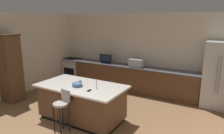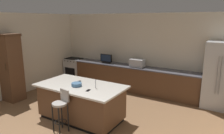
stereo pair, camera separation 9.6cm
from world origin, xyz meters
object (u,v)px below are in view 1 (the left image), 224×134
object	(u,v)px
cabinet_tower	(10,67)
cell_phone	(89,90)
kitchen_island	(82,102)
fruit_bowl	(77,85)
range_oven	(74,69)
bar_stool_center	(62,107)
microwave	(137,63)
tv_monitor	(105,59)
tv_remote	(79,82)
refrigerator	(219,75)

from	to	relation	value
cabinet_tower	cell_phone	size ratio (longest dim) A/B	14.20
kitchen_island	fruit_bowl	bearing A→B (deg)	-104.28
kitchen_island	fruit_bowl	distance (m)	0.51
range_oven	bar_stool_center	world-z (taller)	bar_stool_center
microwave	tv_monitor	world-z (taller)	tv_monitor
tv_monitor	tv_remote	bearing A→B (deg)	-74.21
cell_phone	microwave	bearing A→B (deg)	80.97
range_oven	cell_phone	size ratio (longest dim) A/B	6.24
tv_monitor	bar_stool_center	xyz separation A→B (m)	(0.92, -3.34, -0.47)
bar_stool_center	tv_remote	world-z (taller)	bar_stool_center
bar_stool_center	range_oven	bearing A→B (deg)	137.14
refrigerator	range_oven	world-z (taller)	refrigerator
fruit_bowl	microwave	bearing A→B (deg)	82.17
range_oven	microwave	world-z (taller)	microwave
kitchen_island	tv_monitor	size ratio (longest dim) A/B	4.58
cabinet_tower	fruit_bowl	distance (m)	2.71
tv_monitor	fruit_bowl	distance (m)	2.89
range_oven	cabinet_tower	world-z (taller)	cabinet_tower
fruit_bowl	cell_phone	distance (m)	0.46
bar_stool_center	fruit_bowl	bearing A→B (deg)	103.34
cabinet_tower	microwave	size ratio (longest dim) A/B	4.44
tv_monitor	fruit_bowl	world-z (taller)	tv_monitor
kitchen_island	refrigerator	size ratio (longest dim) A/B	1.15
microwave	tv_monitor	distance (m)	1.27
range_oven	cabinet_tower	bearing A→B (deg)	-93.39
refrigerator	bar_stool_center	xyz separation A→B (m)	(-2.95, -3.35, -0.37)
range_oven	microwave	bearing A→B (deg)	0.02
cabinet_tower	microwave	xyz separation A→B (m)	(3.09, 2.78, -0.06)
range_oven	fruit_bowl	distance (m)	3.81
cell_phone	tv_remote	bearing A→B (deg)	137.45
range_oven	cell_phone	distance (m)	4.19
cabinet_tower	fruit_bowl	xyz separation A→B (m)	(2.70, -0.01, -0.14)
refrigerator	cell_phone	size ratio (longest dim) A/B	12.98
refrigerator	tv_remote	xyz separation A→B (m)	(-3.18, -2.46, -0.03)
refrigerator	fruit_bowl	size ratio (longest dim) A/B	7.63
refrigerator	tv_monitor	bearing A→B (deg)	-179.96
kitchen_island	tv_monitor	world-z (taller)	tv_monitor
kitchen_island	refrigerator	world-z (taller)	refrigerator
bar_stool_center	cell_phone	bearing A→B (deg)	59.75
kitchen_island	range_oven	xyz separation A→B (m)	(-2.57, 2.68, -0.01)
microwave	bar_stool_center	distance (m)	3.44
microwave	bar_stool_center	size ratio (longest dim) A/B	0.48
kitchen_island	microwave	bearing A→B (deg)	82.46
refrigerator	range_oven	bearing A→B (deg)	179.51
range_oven	tv_remote	distance (m)	3.46
cabinet_tower	refrigerator	bearing A→B (deg)	25.67
range_oven	cabinet_tower	xyz separation A→B (m)	(-0.17, -2.78, 0.64)
tv_monitor	tv_remote	xyz separation A→B (m)	(0.69, -2.45, -0.13)
range_oven	bar_stool_center	distance (m)	4.26
tv_monitor	fruit_bowl	bearing A→B (deg)	-72.10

